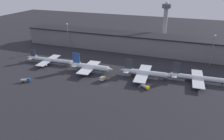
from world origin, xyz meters
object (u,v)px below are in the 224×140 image
object	(u,v)px
airplane_3	(200,78)
service_vehicle_2	(145,87)
airplane_1	(90,67)
airplane_2	(144,73)
service_vehicle_1	(103,79)
service_vehicle_0	(26,80)
control_tower	(165,21)
airplane_0	(50,60)

from	to	relation	value
airplane_3	service_vehicle_2	size ratio (longest dim) A/B	7.33
airplane_1	service_vehicle_2	size ratio (longest dim) A/B	5.70
airplane_2	service_vehicle_1	xyz separation A→B (m)	(-27.52, -16.25, -1.79)
service_vehicle_0	service_vehicle_2	world-z (taller)	service_vehicle_0
airplane_1	service_vehicle_1	distance (m)	20.08
airplane_1	service_vehicle_2	world-z (taller)	airplane_1
airplane_1	service_vehicle_1	bearing A→B (deg)	-40.88
airplane_1	service_vehicle_0	bearing A→B (deg)	-139.61
airplane_1	service_vehicle_2	xyz separation A→B (m)	(47.52, -13.70, -2.37)
airplane_2	airplane_3	bearing A→B (deg)	4.77
airplane_1	service_vehicle_2	bearing A→B (deg)	-18.89
airplane_2	control_tower	size ratio (longest dim) A/B	0.83
airplane_1	service_vehicle_2	distance (m)	49.52
service_vehicle_2	control_tower	size ratio (longest dim) A/B	0.14
airplane_0	control_tower	world-z (taller)	control_tower
airplane_2	service_vehicle_1	world-z (taller)	airplane_2
airplane_2	control_tower	bearing A→B (deg)	85.98
service_vehicle_1	airplane_3	bearing A→B (deg)	-58.37
airplane_0	airplane_3	xyz separation A→B (m)	(123.43, 4.87, 0.25)
airplane_0	airplane_1	distance (m)	41.11
service_vehicle_1	service_vehicle_2	bearing A→B (deg)	-78.69
service_vehicle_0	airplane_1	bearing A→B (deg)	13.21
airplane_0	service_vehicle_2	size ratio (longest dim) A/B	7.25
airplane_1	airplane_3	size ratio (longest dim) A/B	0.78
airplane_2	service_vehicle_2	distance (m)	18.26
service_vehicle_0	airplane_2	bearing A→B (deg)	-4.61
airplane_1	service_vehicle_1	world-z (taller)	airplane_1
airplane_0	airplane_3	bearing A→B (deg)	-0.54
airplane_2	service_vehicle_0	bearing A→B (deg)	-157.42
airplane_0	service_vehicle_0	bearing A→B (deg)	-85.00
airplane_2	service_vehicle_0	distance (m)	87.39
airplane_2	service_vehicle_2	world-z (taller)	airplane_2
airplane_0	service_vehicle_2	distance (m)	90.23
service_vehicle_0	service_vehicle_2	size ratio (longest dim) A/B	0.98
service_vehicle_2	control_tower	xyz separation A→B (m)	(-2.46, 103.72, 25.93)
airplane_0	airplane_2	xyz separation A→B (m)	(84.12, -0.36, 0.58)
airplane_0	airplane_3	world-z (taller)	airplane_3
airplane_1	airplane_2	xyz separation A→B (m)	(43.24, 3.93, -0.32)
airplane_1	service_vehicle_0	distance (m)	49.02
service_vehicle_1	service_vehicle_2	world-z (taller)	service_vehicle_1
service_vehicle_1	service_vehicle_2	xyz separation A→B (m)	(31.80, -1.39, -0.26)
airplane_3	service_vehicle_1	world-z (taller)	airplane_3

